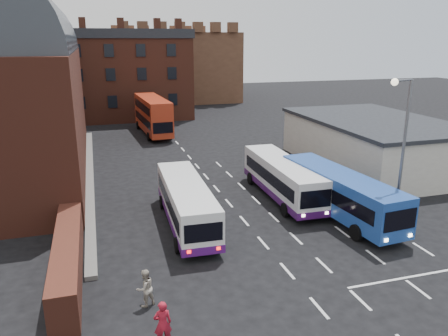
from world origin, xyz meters
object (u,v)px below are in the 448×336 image
object	(u,v)px
bus_blue	(339,191)
street_lamp	(401,140)
bus_white_outbound	(186,201)
pedestrian_red	(163,324)
bus_white_inbound	(283,176)
pedestrian_beige	(145,288)
bus_red_double	(153,115)

from	to	relation	value
bus_blue	street_lamp	xyz separation A→B (m)	(2.31, -2.32, 3.68)
bus_white_outbound	pedestrian_red	bearing A→B (deg)	-104.66
street_lamp	bus_blue	bearing A→B (deg)	134.79
bus_white_outbound	bus_white_inbound	distance (m)	7.95
bus_white_outbound	pedestrian_beige	bearing A→B (deg)	-112.00
bus_white_outbound	pedestrian_red	xyz separation A→B (m)	(-3.10, -10.42, -0.66)
bus_red_double	pedestrian_red	size ratio (longest dim) A/B	5.97
pedestrian_red	bus_blue	bearing A→B (deg)	-145.68
bus_white_outbound	bus_red_double	distance (m)	27.24
bus_blue	bus_red_double	size ratio (longest dim) A/B	0.97
street_lamp	pedestrian_red	xyz separation A→B (m)	(-14.96, -6.72, -4.44)
bus_white_outbound	pedestrian_beige	xyz separation A→B (m)	(-3.41, -7.70, -0.74)
bus_white_inbound	pedestrian_red	world-z (taller)	bus_white_inbound
bus_blue	bus_white_outbound	bearing A→B (deg)	-13.29
bus_white_outbound	bus_white_inbound	world-z (taller)	bus_white_inbound
bus_red_double	pedestrian_beige	xyz separation A→B (m)	(-5.15, -34.88, -1.47)
bus_white_inbound	bus_white_outbound	bearing A→B (deg)	20.84
bus_blue	street_lamp	size ratio (longest dim) A/B	1.20
street_lamp	bus_white_inbound	bearing A→B (deg)	124.47
street_lamp	pedestrian_red	bearing A→B (deg)	-155.81
street_lamp	pedestrian_beige	bearing A→B (deg)	-165.32
bus_blue	pedestrian_beige	xyz separation A→B (m)	(-12.97, -6.32, -0.85)
bus_blue	pedestrian_beige	distance (m)	14.46
pedestrian_beige	street_lamp	bearing A→B (deg)	169.29
bus_blue	pedestrian_red	size ratio (longest dim) A/B	5.78
bus_blue	pedestrian_red	world-z (taller)	bus_blue
bus_white_outbound	bus_blue	size ratio (longest dim) A/B	0.93
bus_white_inbound	bus_blue	world-z (taller)	bus_blue
bus_white_outbound	pedestrian_red	world-z (taller)	bus_white_outbound
pedestrian_beige	bus_white_outbound	bearing A→B (deg)	-139.27
bus_blue	pedestrian_beige	world-z (taller)	bus_blue
bus_red_double	street_lamp	xyz separation A→B (m)	(10.13, -30.88, 3.06)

